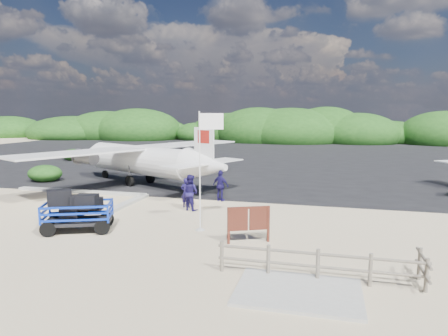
% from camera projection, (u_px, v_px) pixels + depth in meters
% --- Properties ---
extents(ground, '(160.00, 160.00, 0.00)m').
position_uv_depth(ground, '(187.00, 223.00, 18.39)').
color(ground, beige).
extents(asphalt_apron, '(90.00, 50.00, 0.04)m').
position_uv_depth(asphalt_apron, '(273.00, 156.00, 47.14)').
color(asphalt_apron, '#B2B2B2').
rests_on(asphalt_apron, ground).
extents(lagoon, '(9.00, 7.00, 0.40)m').
position_uv_depth(lagoon, '(43.00, 205.00, 22.07)').
color(lagoon, '#B2B2B2').
rests_on(lagoon, ground).
extents(walkway_pad, '(3.50, 2.50, 0.10)m').
position_uv_depth(walkway_pad, '(298.00, 293.00, 11.26)').
color(walkway_pad, '#B2B2B2').
rests_on(walkway_pad, ground).
extents(vegetation_band, '(124.00, 8.00, 4.40)m').
position_uv_depth(vegetation_band, '(292.00, 141.00, 71.10)').
color(vegetation_band, '#B2B2B2').
rests_on(vegetation_band, ground).
extents(fence, '(6.40, 2.00, 1.10)m').
position_uv_depth(fence, '(317.00, 281.00, 12.10)').
color(fence, '#B2B2B2').
rests_on(fence, ground).
extents(baggage_cart, '(3.44, 2.74, 1.51)m').
position_uv_depth(baggage_cart, '(79.00, 231.00, 17.14)').
color(baggage_cart, '#0D35D0').
rests_on(baggage_cart, ground).
extents(flagpole, '(1.11, 0.82, 5.13)m').
position_uv_depth(flagpole, '(200.00, 230.00, 17.33)').
color(flagpole, white).
rests_on(flagpole, ground).
extents(signboard, '(1.71, 0.89, 1.48)m').
position_uv_depth(signboard, '(248.00, 243.00, 15.65)').
color(signboard, '#572519').
rests_on(signboard, ground).
extents(crew_a, '(0.61, 0.42, 1.61)m').
position_uv_depth(crew_a, '(186.00, 193.00, 21.39)').
color(crew_a, '#1C1653').
rests_on(crew_a, ground).
extents(crew_b, '(1.10, 0.98, 1.88)m').
position_uv_depth(crew_b, '(190.00, 192.00, 20.77)').
color(crew_b, '#1C1653').
rests_on(crew_b, ground).
extents(crew_c, '(1.14, 0.76, 1.79)m').
position_uv_depth(crew_c, '(221.00, 186.00, 22.90)').
color(crew_c, '#1C1653').
rests_on(crew_c, ground).
extents(aircraft_large, '(23.75, 23.75, 5.33)m').
position_uv_depth(aircraft_large, '(442.00, 176.00, 32.35)').
color(aircraft_large, '#B2B2B2').
rests_on(aircraft_large, ground).
extents(aircraft_small, '(9.85, 9.85, 2.58)m').
position_uv_depth(aircraft_small, '(200.00, 151.00, 53.42)').
color(aircraft_small, '#B2B2B2').
rests_on(aircraft_small, ground).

